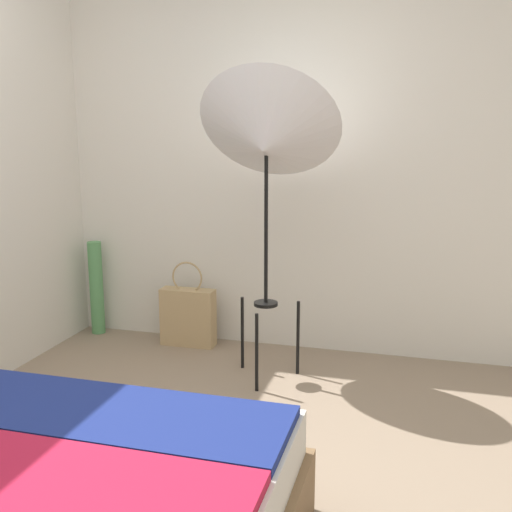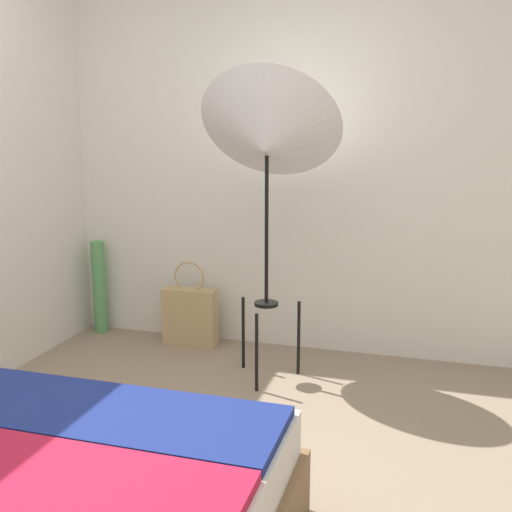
{
  "view_description": "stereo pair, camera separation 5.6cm",
  "coord_description": "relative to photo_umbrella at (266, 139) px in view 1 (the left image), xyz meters",
  "views": [
    {
      "loc": [
        1.06,
        -1.84,
        1.45
      ],
      "look_at": [
        0.21,
        1.27,
        0.78
      ],
      "focal_mm": 42.0,
      "sensor_mm": 36.0,
      "label": 1
    },
    {
      "loc": [
        1.11,
        -1.82,
        1.45
      ],
      "look_at": [
        0.21,
        1.27,
        0.78
      ],
      "focal_mm": 42.0,
      "sensor_mm": 36.0,
      "label": 2
    }
  ],
  "objects": [
    {
      "name": "wall_back",
      "position": [
        -0.22,
        0.59,
        -0.12
      ],
      "size": [
        8.0,
        0.05,
        2.6
      ],
      "color": "silver",
      "rests_on": "ground_plane"
    },
    {
      "name": "photo_umbrella",
      "position": [
        0.0,
        0.0,
        0.0
      ],
      "size": [
        0.82,
        0.71,
        1.8
      ],
      "color": "black",
      "rests_on": "ground_plane"
    },
    {
      "name": "tote_bag",
      "position": [
        -0.66,
        0.4,
        -1.21
      ],
      "size": [
        0.38,
        0.12,
        0.59
      ],
      "color": "tan",
      "rests_on": "ground_plane"
    },
    {
      "name": "paper_roll",
      "position": [
        -1.39,
        0.47,
        -1.08
      ],
      "size": [
        0.1,
        0.1,
        0.68
      ],
      "color": "#56995B",
      "rests_on": "ground_plane"
    }
  ]
}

